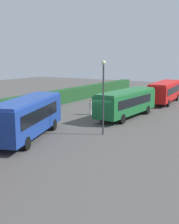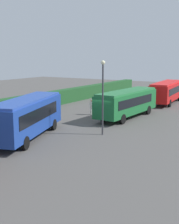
# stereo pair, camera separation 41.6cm
# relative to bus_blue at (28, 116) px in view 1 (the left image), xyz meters

# --- Properties ---
(ground_plane) EXTENTS (99.37, 99.37, 0.00)m
(ground_plane) POSITION_rel_bus_blue_xyz_m (8.04, -2.77, -1.89)
(ground_plane) COLOR #514F4C
(bus_blue) EXTENTS (10.23, 5.58, 3.28)m
(bus_blue) POSITION_rel_bus_blue_xyz_m (0.00, 0.00, 0.00)
(bus_blue) COLOR navy
(bus_blue) RESTS_ON ground_plane
(bus_green) EXTENTS (10.21, 2.98, 2.98)m
(bus_green) POSITION_rel_bus_blue_xyz_m (11.98, -3.40, -0.16)
(bus_green) COLOR #19602D
(bus_green) RESTS_ON ground_plane
(bus_red) EXTENTS (10.29, 3.30, 3.01)m
(bus_red) POSITION_rel_bus_blue_xyz_m (24.33, -3.83, -0.14)
(bus_red) COLOR red
(bus_red) RESTS_ON ground_plane
(person_far) EXTENTS (0.39, 0.48, 1.74)m
(person_far) POSITION_rel_bus_blue_xyz_m (11.37, 0.74, -0.97)
(person_far) COLOR silver
(person_far) RESTS_ON ground_plane
(hedge_row) EXTENTS (61.68, 1.40, 1.91)m
(hedge_row) POSITION_rel_bus_blue_xyz_m (8.04, 8.64, -0.93)
(hedge_row) COLOR #1F4D25
(hedge_row) RESTS_ON ground_plane
(traffic_cone) EXTENTS (0.36, 0.36, 0.60)m
(traffic_cone) POSITION_rel_bus_blue_xyz_m (5.83, 2.50, -1.59)
(traffic_cone) COLOR orange
(traffic_cone) RESTS_ON ground_plane
(lamppost) EXTENTS (0.36, 0.36, 6.31)m
(lamppost) POSITION_rel_bus_blue_xyz_m (4.14, -4.73, 1.99)
(lamppost) COLOR #38383D
(lamppost) RESTS_ON ground_plane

